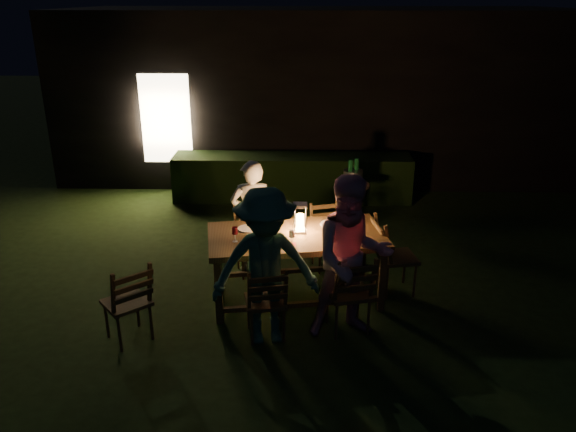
{
  "coord_description": "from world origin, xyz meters",
  "views": [
    {
      "loc": [
        -0.33,
        -5.83,
        3.45
      ],
      "look_at": [
        -0.49,
        0.42,
        0.97
      ],
      "focal_mm": 35.0,
      "sensor_mm": 36.0,
      "label": 1
    }
  ],
  "objects_px": {
    "chair_far_left": "(253,252)",
    "side_table": "(352,189)",
    "chair_near_right": "(348,306)",
    "lantern": "(300,219)",
    "dining_table": "(296,240)",
    "bottle_table": "(275,224)",
    "chair_near_left": "(266,314)",
    "person_opp_left": "(266,267)",
    "bottle_bucket_a": "(350,175)",
    "person_house_side": "(252,217)",
    "chair_end": "(395,269)",
    "ice_bucket": "(353,177)",
    "chair_spare": "(129,316)",
    "person_opp_right": "(352,258)",
    "chair_far_right": "(327,249)",
    "bottle_bucket_b": "(356,173)"
  },
  "relations": [
    {
      "from": "chair_far_left",
      "to": "bottle_table",
      "type": "height_order",
      "value": "bottle_table"
    },
    {
      "from": "chair_near_left",
      "to": "person_house_side",
      "type": "xyz_separation_m",
      "value": [
        -0.27,
        1.57,
        0.48
      ]
    },
    {
      "from": "chair_end",
      "to": "bottle_bucket_a",
      "type": "xyz_separation_m",
      "value": [
        -0.41,
        2.06,
        0.56
      ]
    },
    {
      "from": "chair_far_right",
      "to": "person_opp_right",
      "type": "bearing_deg",
      "value": 80.24
    },
    {
      "from": "side_table",
      "to": "chair_near_right",
      "type": "bearing_deg",
      "value": -95.23
    },
    {
      "from": "chair_near_left",
      "to": "side_table",
      "type": "bearing_deg",
      "value": 58.19
    },
    {
      "from": "chair_far_left",
      "to": "chair_spare",
      "type": "bearing_deg",
      "value": 36.92
    },
    {
      "from": "chair_near_left",
      "to": "ice_bucket",
      "type": "distance_m",
      "value": 3.4
    },
    {
      "from": "bottle_bucket_a",
      "to": "person_house_side",
      "type": "bearing_deg",
      "value": -131.89
    },
    {
      "from": "chair_near_right",
      "to": "chair_far_left",
      "type": "distance_m",
      "value": 1.79
    },
    {
      "from": "chair_spare",
      "to": "person_opp_right",
      "type": "xyz_separation_m",
      "value": [
        2.34,
        0.2,
        0.6
      ]
    },
    {
      "from": "chair_spare",
      "to": "person_opp_left",
      "type": "bearing_deg",
      "value": -38.84
    },
    {
      "from": "chair_far_right",
      "to": "ice_bucket",
      "type": "height_order",
      "value": "ice_bucket"
    },
    {
      "from": "chair_near_right",
      "to": "bottle_bucket_b",
      "type": "distance_m",
      "value": 3.11
    },
    {
      "from": "chair_near_left",
      "to": "lantern",
      "type": "relative_size",
      "value": 2.65
    },
    {
      "from": "chair_far_right",
      "to": "person_opp_right",
      "type": "relative_size",
      "value": 0.5
    },
    {
      "from": "chair_end",
      "to": "person_house_side",
      "type": "relative_size",
      "value": 0.66
    },
    {
      "from": "person_opp_right",
      "to": "side_table",
      "type": "relative_size",
      "value": 2.53
    },
    {
      "from": "person_opp_left",
      "to": "bottle_bucket_b",
      "type": "xyz_separation_m",
      "value": [
        1.2,
        3.24,
        0.01
      ]
    },
    {
      "from": "dining_table",
      "to": "person_opp_right",
      "type": "xyz_separation_m",
      "value": [
        0.58,
        -0.73,
        0.13
      ]
    },
    {
      "from": "dining_table",
      "to": "chair_far_right",
      "type": "bearing_deg",
      "value": 54.51
    },
    {
      "from": "chair_near_left",
      "to": "person_opp_right",
      "type": "distance_m",
      "value": 1.09
    },
    {
      "from": "chair_near_left",
      "to": "person_opp_left",
      "type": "bearing_deg",
      "value": -92.48
    },
    {
      "from": "chair_far_left",
      "to": "bottle_bucket_a",
      "type": "distance_m",
      "value": 2.18
    },
    {
      "from": "chair_end",
      "to": "ice_bucket",
      "type": "bearing_deg",
      "value": 179.71
    },
    {
      "from": "person_house_side",
      "to": "ice_bucket",
      "type": "xyz_separation_m",
      "value": [
        1.43,
        1.58,
        0.05
      ]
    },
    {
      "from": "chair_spare",
      "to": "bottle_table",
      "type": "relative_size",
      "value": 3.45
    },
    {
      "from": "person_opp_right",
      "to": "chair_far_right",
      "type": "bearing_deg",
      "value": 86.47
    },
    {
      "from": "bottle_bucket_a",
      "to": "chair_near_right",
      "type": "bearing_deg",
      "value": -94.34
    },
    {
      "from": "person_house_side",
      "to": "bottle_bucket_b",
      "type": "xyz_separation_m",
      "value": [
        1.48,
        1.62,
        0.1
      ]
    },
    {
      "from": "chair_near_right",
      "to": "chair_far_right",
      "type": "relative_size",
      "value": 1.11
    },
    {
      "from": "chair_near_right",
      "to": "chair_end",
      "type": "xyz_separation_m",
      "value": [
        0.64,
        0.89,
        0.01
      ]
    },
    {
      "from": "chair_spare",
      "to": "bottle_bucket_a",
      "type": "height_order",
      "value": "bottle_bucket_a"
    },
    {
      "from": "lantern",
      "to": "bottle_bucket_a",
      "type": "distance_m",
      "value": 2.35
    },
    {
      "from": "bottle_table",
      "to": "side_table",
      "type": "bearing_deg",
      "value": 65.04
    },
    {
      "from": "chair_far_left",
      "to": "chair_far_right",
      "type": "relative_size",
      "value": 1.06
    },
    {
      "from": "chair_far_left",
      "to": "side_table",
      "type": "xyz_separation_m",
      "value": [
        1.43,
        1.63,
        0.34
      ]
    },
    {
      "from": "person_house_side",
      "to": "bottle_table",
      "type": "xyz_separation_m",
      "value": [
        0.34,
        -0.77,
        0.23
      ]
    },
    {
      "from": "chair_far_right",
      "to": "person_opp_right",
      "type": "distance_m",
      "value": 1.71
    },
    {
      "from": "chair_near_left",
      "to": "chair_spare",
      "type": "bearing_deg",
      "value": 172.18
    },
    {
      "from": "person_opp_right",
      "to": "bottle_bucket_a",
      "type": "xyz_separation_m",
      "value": [
        0.22,
        3.0,
        -0.03
      ]
    },
    {
      "from": "dining_table",
      "to": "lantern",
      "type": "distance_m",
      "value": 0.25
    },
    {
      "from": "chair_near_right",
      "to": "chair_far_left",
      "type": "xyz_separation_m",
      "value": [
        -1.15,
        1.36,
        -0.01
      ]
    },
    {
      "from": "chair_far_left",
      "to": "lantern",
      "type": "height_order",
      "value": "lantern"
    },
    {
      "from": "dining_table",
      "to": "side_table",
      "type": "height_order",
      "value": "dining_table"
    },
    {
      "from": "person_opp_right",
      "to": "bottle_bucket_a",
      "type": "bearing_deg",
      "value": 76.12
    },
    {
      "from": "chair_near_right",
      "to": "lantern",
      "type": "xyz_separation_m",
      "value": [
        -0.53,
        0.74,
        0.71
      ]
    },
    {
      "from": "person_opp_left",
      "to": "lantern",
      "type": "distance_m",
      "value": 1.01
    },
    {
      "from": "chair_near_left",
      "to": "chair_spare",
      "type": "height_order",
      "value": "chair_spare"
    },
    {
      "from": "dining_table",
      "to": "bottle_bucket_a",
      "type": "relative_size",
      "value": 6.83
    }
  ]
}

